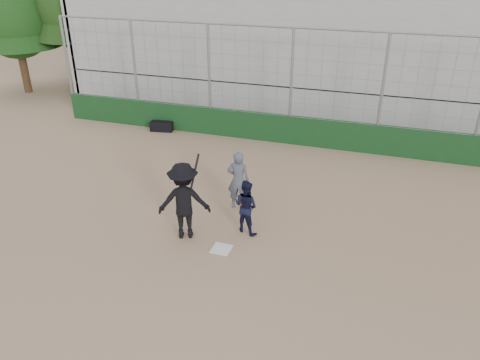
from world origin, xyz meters
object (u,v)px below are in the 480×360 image
(batter_at_plate, at_px, (184,201))
(umpire, at_px, (238,183))
(equipment_bag, at_px, (162,126))
(catcher_crouched, at_px, (246,215))

(batter_at_plate, bearing_deg, umpire, 65.08)
(batter_at_plate, relative_size, equipment_bag, 2.28)
(catcher_crouched, relative_size, umpire, 0.66)
(umpire, height_order, equipment_bag, umpire)
(batter_at_plate, relative_size, umpire, 1.39)
(batter_at_plate, bearing_deg, equipment_bag, 121.13)
(catcher_crouched, distance_m, equipment_bag, 7.76)
(umpire, bearing_deg, equipment_bag, -51.12)
(batter_at_plate, xyz_separation_m, equipment_bag, (-3.85, 6.38, -0.78))
(catcher_crouched, distance_m, umpire, 1.24)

